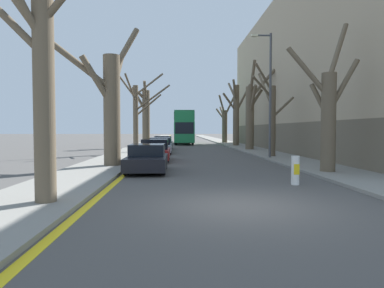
{
  "coord_description": "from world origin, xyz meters",
  "views": [
    {
      "loc": [
        -1.64,
        -8.81,
        1.99
      ],
      "look_at": [
        0.19,
        33.49,
        0.2
      ],
      "focal_mm": 32.0,
      "sensor_mm": 36.0,
      "label": 1
    }
  ],
  "objects": [
    {
      "name": "building_facade_right",
      "position": [
        12.13,
        22.07,
        6.89
      ],
      "size": [
        10.08,
        37.96,
        13.8
      ],
      "color": "tan",
      "rests_on": "ground"
    },
    {
      "name": "street_tree_right_4",
      "position": [
        5.19,
        40.26,
        2.99
      ],
      "size": [
        2.62,
        4.17,
        6.97
      ],
      "color": "brown",
      "rests_on": "ground"
    },
    {
      "name": "street_tree_right_2",
      "position": [
        5.32,
        23.23,
        3.55
      ],
      "size": [
        2.48,
        2.2,
        8.25
      ],
      "color": "brown",
      "rests_on": "ground"
    },
    {
      "name": "kerb_line_stripe",
      "position": [
        -3.96,
        50.0,
        0.0
      ],
      "size": [
        0.24,
        120.0,
        0.01
      ],
      "primitive_type": "cube",
      "color": "yellow",
      "rests_on": "ground"
    },
    {
      "name": "traffic_bollard",
      "position": [
        2.62,
        3.28,
        0.52
      ],
      "size": [
        0.29,
        0.3,
        1.04
      ],
      "color": "white",
      "rests_on": "ground"
    },
    {
      "name": "parked_car_0",
      "position": [
        -3.05,
        7.33,
        0.62
      ],
      "size": [
        1.82,
        3.96,
        1.3
      ],
      "color": "black",
      "rests_on": "ground"
    },
    {
      "name": "street_tree_right_3",
      "position": [
        5.3,
        31.39,
        4.04
      ],
      "size": [
        3.53,
        4.81,
        7.82
      ],
      "color": "brown",
      "rests_on": "ground"
    },
    {
      "name": "double_decker_bus",
      "position": [
        -0.74,
        38.8,
        2.51
      ],
      "size": [
        2.6,
        10.65,
        4.43
      ],
      "color": "#1E7F47",
      "rests_on": "ground"
    },
    {
      "name": "lamp_post",
      "position": [
        4.5,
        13.9,
        4.66
      ],
      "size": [
        1.4,
        0.2,
        8.39
      ],
      "color": "#4C4F54",
      "rests_on": "ground"
    },
    {
      "name": "ground_plane",
      "position": [
        0.0,
        0.0,
        0.0
      ],
      "size": [
        300.0,
        300.0,
        0.0
      ],
      "primitive_type": "plane",
      "color": "#4C4947"
    },
    {
      "name": "parked_car_3",
      "position": [
        -3.05,
        25.41,
        0.64
      ],
      "size": [
        1.84,
        4.23,
        1.34
      ],
      "color": "#4C5156",
      "rests_on": "ground"
    },
    {
      "name": "parked_car_2",
      "position": [
        -3.05,
        19.72,
        0.63
      ],
      "size": [
        1.88,
        4.39,
        1.31
      ],
      "color": "#9EA3AD",
      "rests_on": "ground"
    },
    {
      "name": "street_tree_left_0",
      "position": [
        -5.08,
        0.15,
        3.6
      ],
      "size": [
        4.38,
        3.18,
        7.05
      ],
      "color": "brown",
      "rests_on": "ground"
    },
    {
      "name": "sidewalk_right",
      "position": [
        5.64,
        50.0,
        0.06
      ],
      "size": [
        2.99,
        120.0,
        0.12
      ],
      "primitive_type": "cube",
      "color": "gray",
      "rests_on": "ground"
    },
    {
      "name": "street_tree_right_1",
      "position": [
        5.02,
        15.18,
        3.0
      ],
      "size": [
        3.24,
        3.79,
        6.52
      ],
      "color": "brown",
      "rests_on": "ground"
    },
    {
      "name": "street_tree_right_0",
      "position": [
        5.12,
        6.25,
        2.74
      ],
      "size": [
        3.22,
        1.29,
        6.94
      ],
      "color": "brown",
      "rests_on": "ground"
    },
    {
      "name": "street_tree_left_2",
      "position": [
        -4.98,
        20.07,
        3.44
      ],
      "size": [
        4.56,
        4.75,
        6.95
      ],
      "color": "brown",
      "rests_on": "ground"
    },
    {
      "name": "street_tree_left_1",
      "position": [
        -5.12,
        9.3,
        3.4
      ],
      "size": [
        4.19,
        3.67,
        7.55
      ],
      "color": "brown",
      "rests_on": "ground"
    },
    {
      "name": "parked_car_1",
      "position": [
        -3.05,
        13.02,
        0.65
      ],
      "size": [
        1.84,
        4.08,
        1.38
      ],
      "color": "maroon",
      "rests_on": "ground"
    },
    {
      "name": "street_tree_left_3",
      "position": [
        -5.17,
        29.52,
        3.61
      ],
      "size": [
        1.94,
        3.81,
        7.29
      ],
      "color": "brown",
      "rests_on": "ground"
    },
    {
      "name": "sidewalk_left",
      "position": [
        -5.64,
        50.0,
        0.06
      ],
      "size": [
        2.99,
        120.0,
        0.12
      ],
      "primitive_type": "cube",
      "color": "gray",
      "rests_on": "ground"
    }
  ]
}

